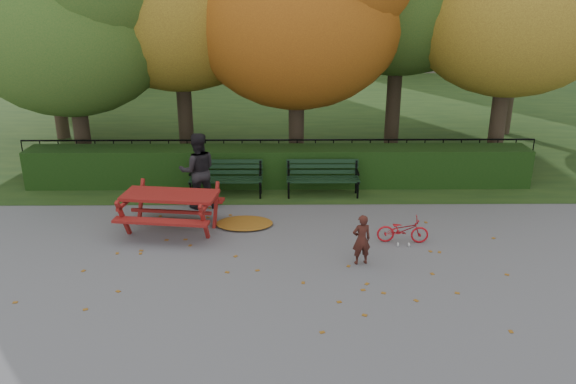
{
  "coord_description": "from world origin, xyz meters",
  "views": [
    {
      "loc": [
        0.11,
        -9.53,
        4.89
      ],
      "look_at": [
        0.21,
        1.16,
        1.0
      ],
      "focal_mm": 35.0,
      "sensor_mm": 36.0,
      "label": 1
    }
  ],
  "objects_px": {
    "bicycle": "(403,230)",
    "tree_a": "(74,4)",
    "bench_right": "(323,175)",
    "bench_left": "(226,175)",
    "child": "(361,240)",
    "picnic_table": "(170,202)",
    "adult": "(198,171)"
  },
  "relations": [
    {
      "from": "bench_left",
      "to": "picnic_table",
      "type": "distance_m",
      "value": 2.39
    },
    {
      "from": "child",
      "to": "bicycle",
      "type": "bearing_deg",
      "value": -148.49
    },
    {
      "from": "picnic_table",
      "to": "child",
      "type": "distance_m",
      "value": 4.14
    },
    {
      "from": "tree_a",
      "to": "bench_left",
      "type": "xyz_separation_m",
      "value": [
        3.89,
        -1.88,
        -4.0
      ]
    },
    {
      "from": "adult",
      "to": "bicycle",
      "type": "distance_m",
      "value": 4.89
    },
    {
      "from": "tree_a",
      "to": "child",
      "type": "xyz_separation_m",
      "value": [
        6.76,
        -5.62,
        -4.03
      ]
    },
    {
      "from": "bench_right",
      "to": "bicycle",
      "type": "relative_size",
      "value": 1.73
    },
    {
      "from": "child",
      "to": "adult",
      "type": "distance_m",
      "value": 4.54
    },
    {
      "from": "tree_a",
      "to": "bicycle",
      "type": "bearing_deg",
      "value": -31.29
    },
    {
      "from": "tree_a",
      "to": "bench_right",
      "type": "relative_size",
      "value": 4.16
    },
    {
      "from": "picnic_table",
      "to": "bicycle",
      "type": "relative_size",
      "value": 2.07
    },
    {
      "from": "bench_left",
      "to": "child",
      "type": "relative_size",
      "value": 1.83
    },
    {
      "from": "bench_right",
      "to": "bicycle",
      "type": "distance_m",
      "value": 3.18
    },
    {
      "from": "bicycle",
      "to": "picnic_table",
      "type": "bearing_deg",
      "value": 86.52
    },
    {
      "from": "bench_left",
      "to": "bench_right",
      "type": "distance_m",
      "value": 2.4
    },
    {
      "from": "bench_left",
      "to": "bench_right",
      "type": "height_order",
      "value": "same"
    },
    {
      "from": "bench_left",
      "to": "bicycle",
      "type": "relative_size",
      "value": 1.73
    },
    {
      "from": "bench_right",
      "to": "child",
      "type": "xyz_separation_m",
      "value": [
        0.47,
        -3.75,
        -0.03
      ]
    },
    {
      "from": "tree_a",
      "to": "bench_right",
      "type": "distance_m",
      "value": 7.69
    },
    {
      "from": "bench_right",
      "to": "bicycle",
      "type": "bearing_deg",
      "value": -62.94
    },
    {
      "from": "adult",
      "to": "bicycle",
      "type": "height_order",
      "value": "adult"
    },
    {
      "from": "bench_right",
      "to": "child",
      "type": "relative_size",
      "value": 1.83
    },
    {
      "from": "bench_left",
      "to": "tree_a",
      "type": "bearing_deg",
      "value": 154.24
    },
    {
      "from": "picnic_table",
      "to": "child",
      "type": "height_order",
      "value": "child"
    },
    {
      "from": "tree_a",
      "to": "bench_right",
      "type": "height_order",
      "value": "tree_a"
    },
    {
      "from": "bench_left",
      "to": "child",
      "type": "xyz_separation_m",
      "value": [
        2.87,
        -3.75,
        -0.03
      ]
    },
    {
      "from": "bench_left",
      "to": "picnic_table",
      "type": "xyz_separation_m",
      "value": [
        -0.96,
        -2.19,
        0.13
      ]
    },
    {
      "from": "child",
      "to": "picnic_table",
      "type": "bearing_deg",
      "value": -34.26
    },
    {
      "from": "child",
      "to": "adult",
      "type": "bearing_deg",
      "value": -52.73
    },
    {
      "from": "bicycle",
      "to": "bench_right",
      "type": "bearing_deg",
      "value": 31.1
    },
    {
      "from": "adult",
      "to": "bench_left",
      "type": "bearing_deg",
      "value": -138.14
    },
    {
      "from": "bicycle",
      "to": "tree_a",
      "type": "bearing_deg",
      "value": 62.75
    }
  ]
}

